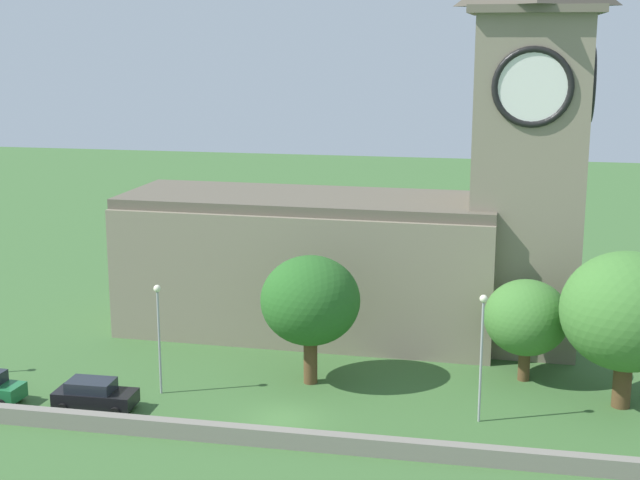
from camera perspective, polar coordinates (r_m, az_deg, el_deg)
ground_plane at (r=66.05m, az=0.79°, el=-5.96°), size 200.00×200.00×0.00m
church at (r=64.34m, az=3.99°, el=0.98°), size 32.81×10.53×26.89m
quay_barrier at (r=49.11m, az=-3.27°, el=-12.15°), size 58.69×0.70×0.96m
car_black at (r=54.78m, az=-13.89°, el=-9.34°), size 4.70×2.33×1.77m
streetlamp_west_mid at (r=55.11m, az=-10.04°, el=-5.00°), size 0.44×0.44×6.76m
streetlamp_central at (r=51.02m, az=10.07°, el=-6.06°), size 0.44×0.44×7.35m
tree_riverside_east at (r=57.91m, az=12.75°, el=-4.75°), size 5.23×5.23×6.44m
tree_by_tower at (r=54.83m, az=18.63°, el=-4.26°), size 7.59×7.59×9.20m
tree_churchyard at (r=55.70m, az=-0.61°, el=-3.82°), size 6.09×6.09×8.06m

